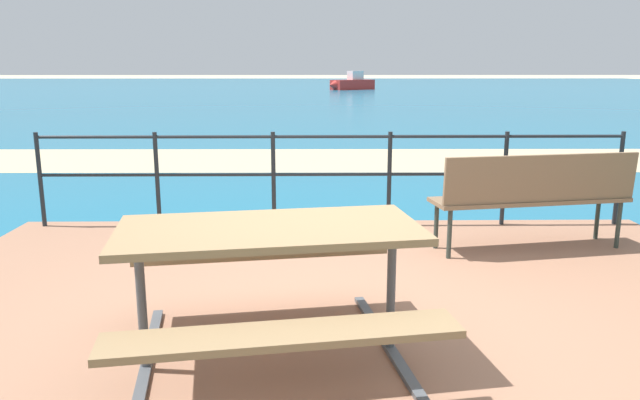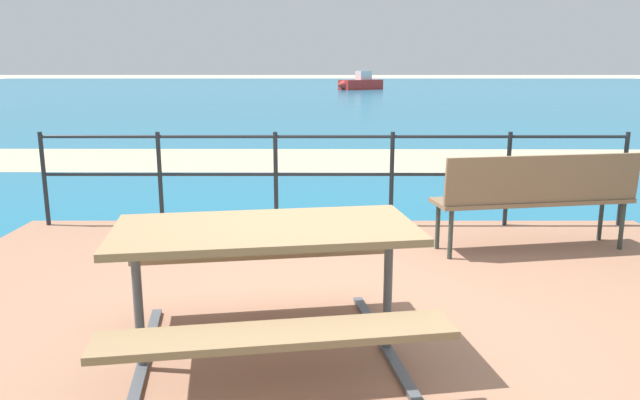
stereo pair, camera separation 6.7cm
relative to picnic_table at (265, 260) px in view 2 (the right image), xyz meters
name	(u,v)px [view 2 (the right image)]	position (x,y,z in m)	size (l,w,h in m)	color
ground_plane	(341,330)	(0.43, 0.51, -0.64)	(240.00, 240.00, 0.00)	beige
patio_paving	(341,326)	(0.43, 0.51, -0.61)	(6.40, 5.20, 0.06)	#996B51
sea_water	(321,90)	(0.43, 40.51, -0.64)	(90.00, 90.00, 0.01)	#196B8E
beach_strip	(326,160)	(0.43, 7.76, -0.64)	(54.00, 2.78, 0.01)	tan
picnic_table	(265,260)	(0.00, 0.00, 0.00)	(1.82, 1.76, 0.77)	#8C704C
park_bench	(536,192)	(2.17, 2.02, -0.05)	(1.81, 0.71, 0.88)	#7A6047
railing_fence	(333,167)	(0.43, 2.94, 0.02)	(5.94, 0.04, 0.96)	#1E2328
boat_mid	(359,83)	(3.23, 41.96, -0.19)	(3.65, 3.07, 1.35)	red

